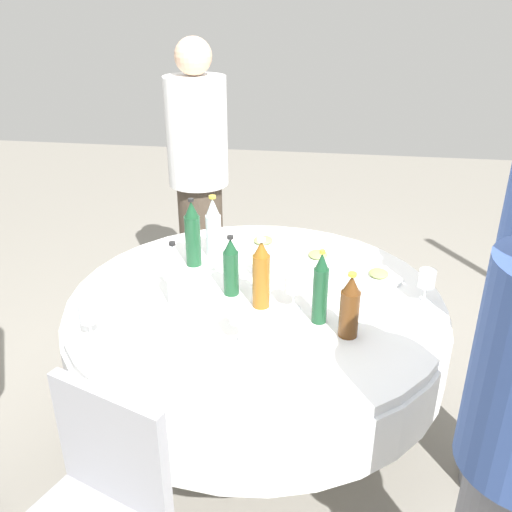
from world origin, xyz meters
The scene contains 21 objects.
ground_plane centered at (0.00, 0.00, 0.00)m, with size 10.00×10.00×0.00m, color gray.
dining_table centered at (0.00, 0.00, 0.60)m, with size 1.55×1.55×0.74m.
bottle_dark_green_mid centered at (0.01, 0.10, 0.86)m, with size 0.06×0.06×0.26m.
bottle_dark_green_far centered at (-0.15, -0.26, 0.88)m, with size 0.06×0.06×0.30m.
bottle_brown_left centered at (-0.23, -0.37, 0.86)m, with size 0.07×0.07×0.25m.
bottle_amber_west centered at (-0.07, -0.03, 0.88)m, with size 0.07×0.07×0.29m.
bottle_dark_green_near centered at (0.25, 0.32, 0.89)m, with size 0.07×0.07×0.32m.
bottle_clear_north centered at (0.35, 0.25, 0.88)m, with size 0.07×0.07×0.30m.
bottle_clear_east centered at (-0.11, 0.30, 0.87)m, with size 0.06×0.06×0.28m.
wine_glass_west centered at (0.13, -0.02, 0.85)m, with size 0.06×0.06×0.16m.
wine_glass_near centered at (-0.33, 0.01, 0.85)m, with size 0.07×0.07×0.15m.
wine_glass_north centered at (-0.07, -0.16, 0.85)m, with size 0.07×0.07×0.14m.
wine_glass_east centered at (-0.37, 0.55, 0.84)m, with size 0.06×0.06×0.14m.
wine_glass_outer centered at (0.05, -0.67, 0.84)m, with size 0.07×0.07×0.15m.
plate_outer centered at (0.51, 0.04, 0.75)m, with size 0.23×0.23×0.04m.
plate_rear centered at (0.24, -0.50, 0.75)m, with size 0.21×0.21×0.04m.
plate_front centered at (0.39, -0.23, 0.75)m, with size 0.22×0.22×0.04m.
spoon_far centered at (-0.16, 0.51, 0.74)m, with size 0.18×0.02×0.01m, color silver.
folded_napkin centered at (0.25, 0.56, 0.75)m, with size 0.14×0.14×0.02m, color white.
person_west centered at (1.03, 0.49, 0.87)m, with size 0.34×0.34×1.66m.
chair_north centered at (-0.90, 0.34, 0.52)m, with size 0.52×0.52×0.87m.
Camera 1 is at (-1.97, -0.29, 1.88)m, focal length 39.30 mm.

